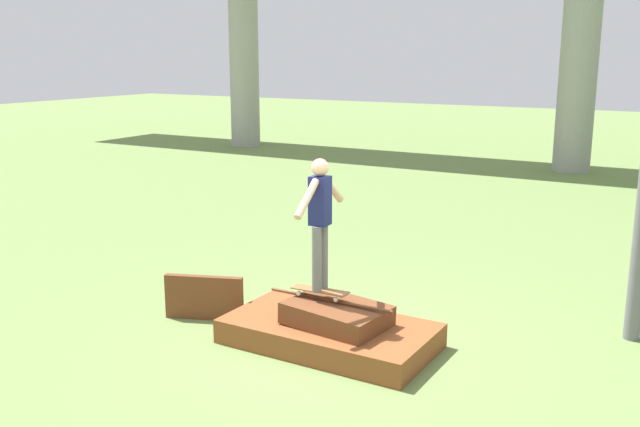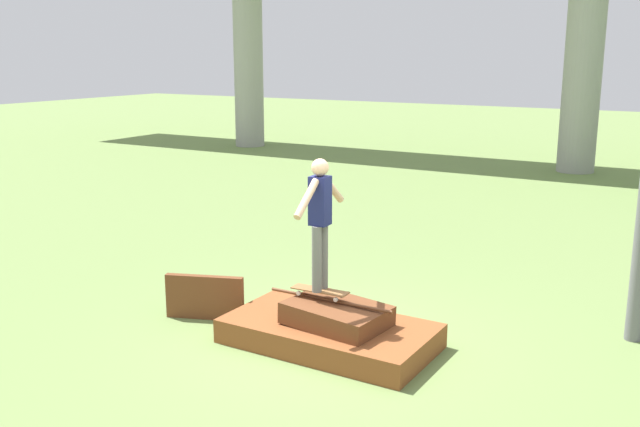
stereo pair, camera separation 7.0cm
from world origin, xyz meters
The scene contains 5 objects.
ground_plane centered at (0.00, 0.00, 0.00)m, with size 80.00×80.00×0.00m, color olive.
scrap_pile centered at (0.02, -0.01, 0.21)m, with size 2.57×1.42×0.61m.
scrap_plank_loose centered at (-1.91, -0.07, 0.30)m, with size 1.05×0.47×0.61m.
skateboard centered at (-0.14, 0.01, 0.68)m, with size 0.74×0.23×0.09m.
skater centered at (-0.14, 0.01, 1.64)m, with size 0.23×1.19×1.63m.
Camera 1 is at (4.00, -7.24, 3.56)m, focal length 40.00 mm.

